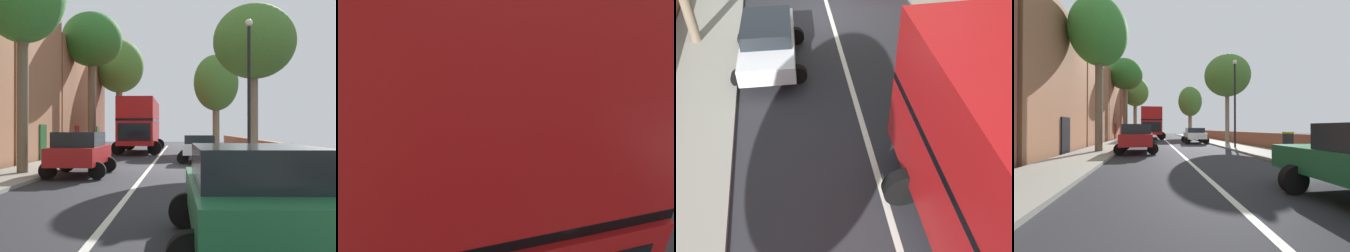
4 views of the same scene
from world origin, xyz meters
TOP-DOWN VIEW (x-y plane):
  - double_decker_bus at (-1.70, 13.05)m, footprint 3.62×10.19m

SIDE VIEW (x-z plane):
  - double_decker_bus at x=-1.70m, z-range 0.32..4.38m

